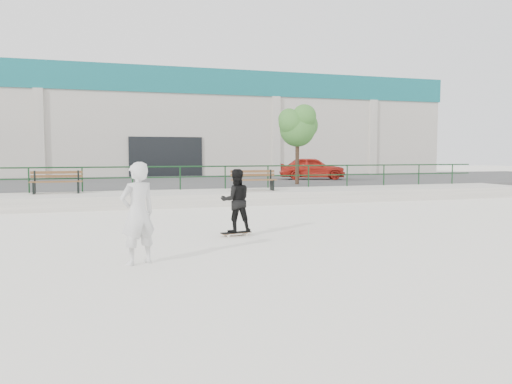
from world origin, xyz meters
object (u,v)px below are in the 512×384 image
object	(u,v)px
bench_left	(56,182)
tree	(298,125)
red_car	(312,168)
skateboard	(236,233)
standing_skater	(236,201)
seated_skater	(138,213)
bench_right	(254,180)

from	to	relation	value
bench_left	tree	world-z (taller)	tree
red_car	skateboard	world-z (taller)	red_car
standing_skater	seated_skater	distance (m)	3.63
tree	skateboard	world-z (taller)	tree
bench_left	standing_skater	size ratio (longest dim) A/B	1.22
standing_skater	skateboard	bearing A→B (deg)	-0.00
bench_right	standing_skater	distance (m)	8.60
skateboard	standing_skater	size ratio (longest dim) A/B	0.51
bench_right	tree	distance (m)	5.50
skateboard	seated_skater	xyz separation A→B (m)	(-2.57, -2.57, 0.88)
bench_left	standing_skater	distance (m)	10.21
bench_right	skateboard	size ratio (longest dim) A/B	2.41
red_car	seated_skater	world-z (taller)	seated_skater
bench_right	tree	xyz separation A→B (m)	(3.40, 3.48, 2.57)
bench_left	seated_skater	distance (m)	11.76
tree	skateboard	bearing A→B (deg)	-118.59
seated_skater	red_car	bearing A→B (deg)	-147.49
skateboard	standing_skater	distance (m)	0.81
bench_right	standing_skater	bearing A→B (deg)	-104.60
bench_left	bench_right	xyz separation A→B (m)	(7.83, -0.86, -0.01)
standing_skater	seated_skater	bearing A→B (deg)	47.74
tree	red_car	xyz separation A→B (m)	(2.68, 4.29, -2.33)
standing_skater	red_car	bearing A→B (deg)	-116.80
tree	standing_skater	distance (m)	13.44
bench_right	skateboard	bearing A→B (deg)	-104.60
tree	seated_skater	xyz separation A→B (m)	(-8.87, -14.14, -2.54)
skateboard	seated_skater	world-z (taller)	seated_skater
bench_left	seated_skater	bearing A→B (deg)	-78.29
skateboard	bench_right	bearing A→B (deg)	58.75
red_car	tree	bearing A→B (deg)	164.89
bench_right	red_car	xyz separation A→B (m)	(6.07, 7.77, 0.24)
skateboard	seated_skater	distance (m)	3.74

